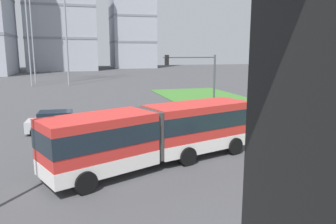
% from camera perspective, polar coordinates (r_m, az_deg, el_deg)
% --- Properties ---
extents(articulated_bus, '(11.90, 6.40, 3.00)m').
position_cam_1_polar(articulated_bus, '(17.16, -2.06, -3.81)').
color(articulated_bus, red).
rests_on(articulated_bus, ground).
extents(car_silver_hatch, '(4.50, 2.24, 1.58)m').
position_cam_1_polar(car_silver_hatch, '(25.37, -18.71, -1.71)').
color(car_silver_hatch, '#B7BABF').
rests_on(car_silver_hatch, ground).
extents(traffic_light_far_right, '(4.51, 0.28, 5.61)m').
position_cam_1_polar(traffic_light_far_right, '(27.05, 5.09, 6.36)').
color(traffic_light_far_right, '#474C51').
rests_on(traffic_light_far_right, ground).
extents(streetlight_median, '(0.70, 0.28, 9.04)m').
position_cam_1_polar(streetlight_median, '(21.42, 23.47, 7.18)').
color(streetlight_median, slate).
rests_on(streetlight_median, ground).
extents(apartment_tower_westcentre, '(20.18, 19.03, 36.55)m').
position_cam_1_polar(apartment_tower_westcentre, '(109.82, -18.23, 16.60)').
color(apartment_tower_westcentre, '#9EA3AD').
rests_on(apartment_tower_westcentre, ground).
extents(apartment_tower_centre, '(14.58, 15.87, 42.59)m').
position_cam_1_polar(apartment_tower_centre, '(120.19, -6.37, 17.94)').
color(apartment_tower_centre, '#9EA3AD').
rests_on(apartment_tower_centre, ground).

